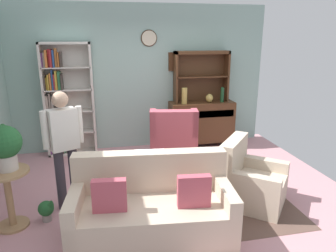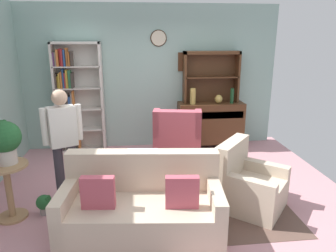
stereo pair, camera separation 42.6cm
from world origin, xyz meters
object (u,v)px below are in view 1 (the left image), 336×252
potted_plant_large (4,144)px  vase_round (209,98)px  sideboard_hutch (201,69)px  bookshelf (65,101)px  couch_floral (152,209)px  armchair_floral (250,183)px  wingback_chair (173,145)px  potted_plant_small (47,209)px  sideboard (201,122)px  plant_stand (8,193)px  vase_tall (184,96)px  bottle_wine (222,95)px  person_reading (64,142)px

potted_plant_large → vase_round: bearing=34.4°
sideboard_hutch → bookshelf: bearing=-179.4°
couch_floral → armchair_floral: size_ratio=1.74×
couch_floral → wingback_chair: size_ratio=1.79×
bookshelf → potted_plant_small: 2.51m
bookshelf → sideboard: bookshelf is taller
plant_stand → potted_plant_small: plant_stand is taller
potted_plant_small → vase_tall: bearing=43.3°
vase_tall → wingback_chair: (-0.42, -0.87, -0.69)m
vase_tall → potted_plant_small: bearing=-136.7°
sideboard_hutch → wingback_chair: sideboard_hutch is taller
bookshelf → plant_stand: size_ratio=2.92×
armchair_floral → potted_plant_small: armchair_floral is taller
potted_plant_large → plant_stand: bearing=-118.4°
sideboard_hutch → couch_floral: (-1.49, -2.89, -1.25)m
couch_floral → bookshelf: bearing=112.2°
armchair_floral → bottle_wine: bearing=78.7°
couch_floral → plant_stand: (-1.62, 0.48, 0.13)m
vase_tall → potted_plant_large: 3.46m
armchair_floral → plant_stand: (-3.04, 0.07, 0.15)m
sideboard_hutch → armchair_floral: size_ratio=1.02×
bottle_wine → person_reading: size_ratio=0.19×
vase_tall → armchair_floral: (0.32, -2.30, -0.79)m
vase_tall → potted_plant_large: size_ratio=0.59×
bookshelf → potted_plant_large: size_ratio=3.97×
bookshelf → vase_tall: size_ratio=6.74×
potted_plant_large → person_reading: person_reading is taller
person_reading → sideboard: bearing=38.5°
couch_floral → plant_stand: size_ratio=2.61×
sideboard_hutch → armchair_floral: 2.79m
potted_plant_large → vase_tall: bearing=39.1°
sideboard_hutch → potted_plant_small: sideboard_hutch is taller
sideboard_hutch → vase_round: size_ratio=6.47×
potted_plant_small → plant_stand: bearing=-174.5°
bottle_wine → couch_floral: bottle_wine is taller
wingback_chair → potted_plant_large: potted_plant_large is taller
armchair_floral → potted_plant_large: bearing=177.8°
plant_stand → potted_plant_large: size_ratio=1.36×
vase_tall → couch_floral: bearing=-112.1°
vase_tall → armchair_floral: size_ratio=0.29×
potted_plant_small → wingback_chair: bearing=34.8°
vase_round → potted_plant_large: (-3.21, -2.20, 0.02)m
sideboard_hutch → potted_plant_large: (-3.08, -2.37, -0.53)m
couch_floral → armchair_floral: bearing=15.9°
bottle_wine → potted_plant_small: bearing=-144.9°
bottle_wine → potted_plant_large: size_ratio=0.56×
vase_round → bottle_wine: bearing=-4.9°
vase_tall → wingback_chair: size_ratio=0.30×
vase_tall → potted_plant_large: (-2.69, -2.18, -0.05)m
sideboard_hutch → armchair_floral: bearing=-91.5°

